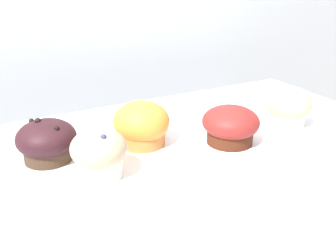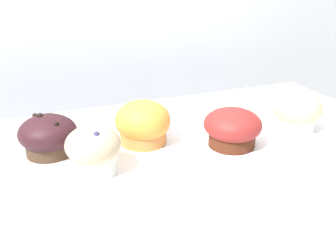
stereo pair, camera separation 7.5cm
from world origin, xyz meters
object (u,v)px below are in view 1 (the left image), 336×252
at_px(muffin_front_right, 230,125).
at_px(muffin_back_right, 98,152).
at_px(muffin_back_left, 47,141).
at_px(muffin_front_left, 288,106).
at_px(muffin_front_center, 142,125).

bearing_deg(muffin_front_right, muffin_back_right, -179.33).
bearing_deg(muffin_back_right, muffin_back_left, 122.59).
height_order(muffin_back_left, muffin_front_left, muffin_front_left).
bearing_deg(muffin_front_right, muffin_front_left, 6.14).
xyz_separation_m(muffin_back_left, muffin_front_right, (0.33, -0.10, 0.00)).
height_order(muffin_back_right, muffin_front_right, muffin_back_right).
xyz_separation_m(muffin_back_right, muffin_front_left, (0.44, 0.02, 0.00)).
bearing_deg(muffin_front_center, muffin_back_left, 174.13).
bearing_deg(muffin_front_left, muffin_back_left, 171.16).
height_order(muffin_back_left, muffin_back_right, muffin_back_right).
bearing_deg(muffin_front_center, muffin_front_left, -10.46).
bearing_deg(muffin_front_left, muffin_back_right, -177.24).
bearing_deg(muffin_front_left, muffin_front_center, 169.54).
relative_size(muffin_back_right, muffin_front_left, 0.92).
distance_m(muffin_front_center, muffin_back_left, 0.18).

